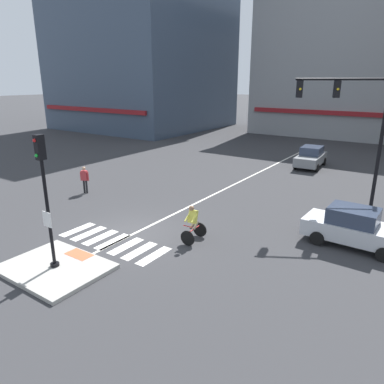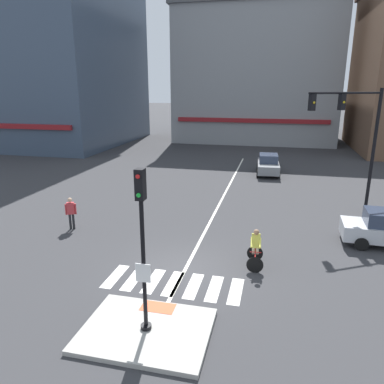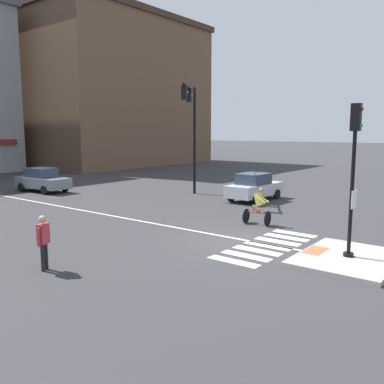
# 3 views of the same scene
# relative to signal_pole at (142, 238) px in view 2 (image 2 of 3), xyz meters

# --- Properties ---
(ground_plane) EXTENTS (300.00, 300.00, 0.00)m
(ground_plane) POSITION_rel_signal_pole_xyz_m (0.00, 3.96, -3.05)
(ground_plane) COLOR #333335
(traffic_island) EXTENTS (3.76, 2.88, 0.15)m
(traffic_island) POSITION_rel_signal_pole_xyz_m (0.00, 0.01, -2.97)
(traffic_island) COLOR #A3A099
(traffic_island) RESTS_ON ground
(tactile_pad_front) EXTENTS (1.10, 0.60, 0.01)m
(tactile_pad_front) POSITION_rel_signal_pole_xyz_m (0.00, 1.10, -2.89)
(tactile_pad_front) COLOR #DB5B38
(tactile_pad_front) RESTS_ON traffic_island
(signal_pole) EXTENTS (0.44, 0.38, 4.82)m
(signal_pole) POSITION_rel_signal_pole_xyz_m (0.00, 0.00, 0.00)
(signal_pole) COLOR black
(signal_pole) RESTS_ON traffic_island
(crosswalk_stripe_a) EXTENTS (0.44, 1.80, 0.01)m
(crosswalk_stripe_a) POSITION_rel_signal_pole_xyz_m (-2.32, 2.88, -3.04)
(crosswalk_stripe_a) COLOR silver
(crosswalk_stripe_a) RESTS_ON ground
(crosswalk_stripe_b) EXTENTS (0.44, 1.80, 0.01)m
(crosswalk_stripe_b) POSITION_rel_signal_pole_xyz_m (-1.55, 2.88, -3.04)
(crosswalk_stripe_b) COLOR silver
(crosswalk_stripe_b) RESTS_ON ground
(crosswalk_stripe_c) EXTENTS (0.44, 1.80, 0.01)m
(crosswalk_stripe_c) POSITION_rel_signal_pole_xyz_m (-0.77, 2.88, -3.04)
(crosswalk_stripe_c) COLOR silver
(crosswalk_stripe_c) RESTS_ON ground
(crosswalk_stripe_d) EXTENTS (0.44, 1.80, 0.01)m
(crosswalk_stripe_d) POSITION_rel_signal_pole_xyz_m (0.00, 2.88, -3.04)
(crosswalk_stripe_d) COLOR silver
(crosswalk_stripe_d) RESTS_ON ground
(crosswalk_stripe_e) EXTENTS (0.44, 1.80, 0.01)m
(crosswalk_stripe_e) POSITION_rel_signal_pole_xyz_m (0.77, 2.88, -3.04)
(crosswalk_stripe_e) COLOR silver
(crosswalk_stripe_e) RESTS_ON ground
(crosswalk_stripe_f) EXTENTS (0.44, 1.80, 0.01)m
(crosswalk_stripe_f) POSITION_rel_signal_pole_xyz_m (1.55, 2.88, -3.04)
(crosswalk_stripe_f) COLOR silver
(crosswalk_stripe_f) RESTS_ON ground
(crosswalk_stripe_g) EXTENTS (0.44, 1.80, 0.01)m
(crosswalk_stripe_g) POSITION_rel_signal_pole_xyz_m (2.32, 2.88, -3.04)
(crosswalk_stripe_g) COLOR silver
(crosswalk_stripe_g) RESTS_ON ground
(lane_centre_line) EXTENTS (0.14, 28.00, 0.01)m
(lane_centre_line) POSITION_rel_signal_pole_xyz_m (0.17, 13.96, -3.04)
(lane_centre_line) COLOR silver
(lane_centre_line) RESTS_ON ground
(traffic_light_mast) EXTENTS (3.91, 2.35, 6.96)m
(traffic_light_mast) POSITION_rel_signal_pole_xyz_m (7.44, 12.20, 1.73)
(traffic_light_mast) COLOR black
(traffic_light_mast) RESTS_ON ground
(building_corner_left) EXTENTS (20.80, 20.21, 17.08)m
(building_corner_left) POSITION_rel_signal_pole_xyz_m (0.20, 46.19, 5.51)
(building_corner_left) COLOR gray
(building_corner_left) RESTS_ON ground
(building_corner_right) EXTENTS (20.72, 20.51, 21.79)m
(building_corner_right) POSITION_rel_signal_pole_xyz_m (-25.63, 34.19, 7.87)
(building_corner_right) COLOR #3D4C60
(building_corner_right) RESTS_ON ground
(car_grey_eastbound_distant) EXTENTS (2.02, 4.19, 1.64)m
(car_grey_eastbound_distant) POSITION_rel_signal_pole_xyz_m (2.82, 21.63, -2.24)
(car_grey_eastbound_distant) COLOR slate
(car_grey_eastbound_distant) RESTS_ON ground
(cyclist) EXTENTS (0.73, 1.13, 1.68)m
(cyclist) POSITION_rel_signal_pole_xyz_m (2.85, 4.86, -2.18)
(cyclist) COLOR black
(cyclist) RESTS_ON ground
(pedestrian_at_curb_left) EXTENTS (0.51, 0.35, 1.67)m
(pedestrian_at_curb_left) POSITION_rel_signal_pole_xyz_m (-6.52, 6.87, -2.07)
(pedestrian_at_curb_left) COLOR black
(pedestrian_at_curb_left) RESTS_ON ground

